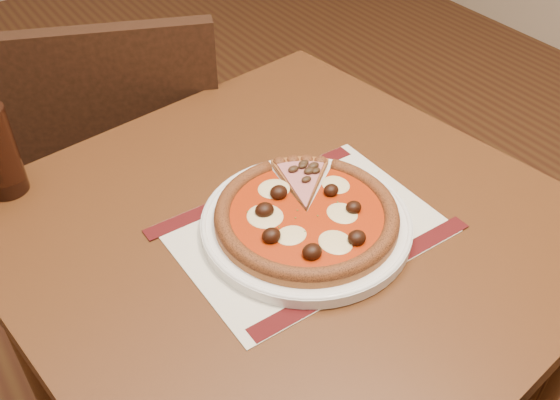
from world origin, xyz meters
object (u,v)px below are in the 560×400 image
at_px(table, 287,269).
at_px(plate, 306,224).
at_px(pizza, 307,214).
at_px(chair_far, 130,162).

distance_m(table, plate, 0.12).
relative_size(plate, pizza, 1.15).
height_order(chair_far, plate, chair_far).
bearing_deg(pizza, chair_far, 94.26).
distance_m(chair_far, plate, 0.68).
distance_m(table, chair_far, 0.62).
bearing_deg(table, chair_far, 93.19).
relative_size(table, chair_far, 1.01).
distance_m(plate, pizza, 0.02).
height_order(table, pizza, pizza).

